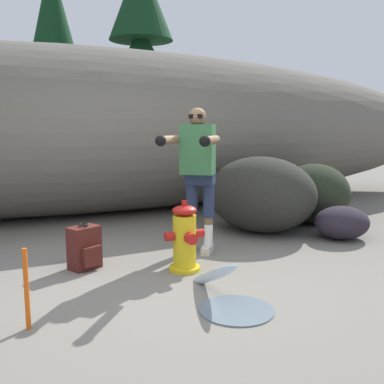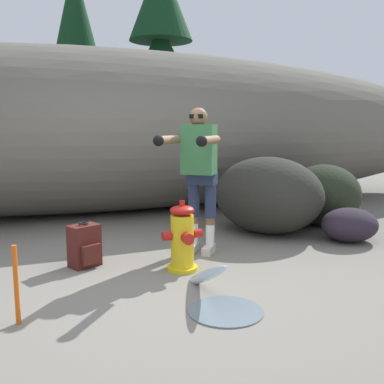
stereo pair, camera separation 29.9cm
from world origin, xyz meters
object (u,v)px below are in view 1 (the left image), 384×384
Objects in this scene: boulder_large at (314,194)px; survey_stake at (27,289)px; fire_hydrant at (185,239)px; boulder_small at (342,223)px; spare_backpack at (85,248)px; boulder_mid at (261,194)px; utility_worker at (198,163)px.

boulder_large reaches higher than survey_stake.
fire_hydrant is 2.38m from boulder_small.
survey_stake is (-0.61, -1.21, 0.08)m from spare_backpack.
spare_backpack is 0.78× the size of survey_stake.
fire_hydrant is 2.91m from boulder_large.
utility_worker is at bearing -152.83° from boulder_mid.
fire_hydrant is 0.63× the size of boulder_large.
fire_hydrant is at bearing 37.89° from spare_backpack.
spare_backpack reaches higher than boulder_small.
boulder_mid reaches higher than spare_backpack.
utility_worker is at bearing -160.94° from boulder_large.
boulder_large is 1.91× the size of survey_stake.
fire_hydrant is at bearing -171.49° from boulder_small.
boulder_small is at bearing 62.59° from spare_backpack.
boulder_large is at bearing 8.04° from boulder_mid.
boulder_mid is 2.56× the size of survey_stake.
utility_worker is 2.16m from boulder_small.
spare_backpack is at bearing -51.81° from utility_worker.
survey_stake is at bearing -164.18° from boulder_small.
survey_stake is (-1.53, -0.75, -0.03)m from fire_hydrant.
utility_worker is 1.49m from boulder_mid.
utility_worker is at bearing 65.19° from spare_backpack.
utility_worker reaches higher than boulder_mid.
survey_stake is (-1.89, -1.22, -0.75)m from utility_worker.
boulder_large is at bearing 73.59° from boulder_small.
utility_worker is at bearing 52.80° from fire_hydrant.
boulder_mid is (2.52, 0.65, 0.31)m from spare_backpack.
fire_hydrant reaches higher than spare_backpack.
fire_hydrant is at bearing 26.04° from survey_stake.
spare_backpack is 3.63m from boulder_large.
utility_worker is 2.37m from survey_stake.
spare_backpack is 0.41× the size of boulder_large.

